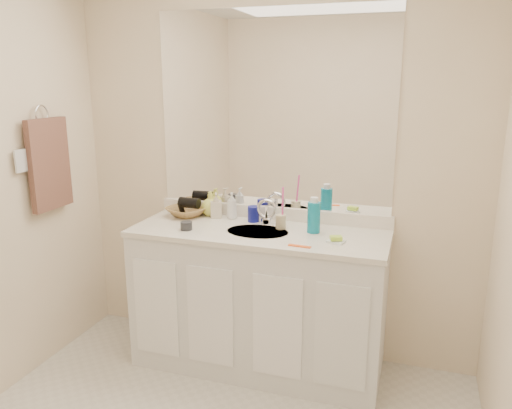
% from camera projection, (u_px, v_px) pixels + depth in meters
% --- Properties ---
extents(wall_back, '(2.60, 0.02, 2.40)m').
position_uv_depth(wall_back, '(272.00, 169.00, 3.12)').
color(wall_back, '#F5E1C0').
rests_on(wall_back, floor).
extents(vanity_cabinet, '(1.50, 0.55, 0.85)m').
position_uv_depth(vanity_cabinet, '(259.00, 301.00, 3.06)').
color(vanity_cabinet, silver).
rests_on(vanity_cabinet, floor).
extents(countertop, '(1.52, 0.57, 0.03)m').
position_uv_depth(countertop, '(259.00, 233.00, 2.95)').
color(countertop, silver).
rests_on(countertop, vanity_cabinet).
extents(backsplash, '(1.52, 0.03, 0.08)m').
position_uv_depth(backsplash, '(271.00, 213.00, 3.18)').
color(backsplash, white).
rests_on(backsplash, countertop).
extents(sink_basin, '(0.37, 0.37, 0.02)m').
position_uv_depth(sink_basin, '(258.00, 233.00, 2.93)').
color(sink_basin, beige).
rests_on(sink_basin, countertop).
extents(faucet, '(0.02, 0.02, 0.11)m').
position_uv_depth(faucet, '(267.00, 215.00, 3.08)').
color(faucet, silver).
rests_on(faucet, countertop).
extents(mirror, '(1.48, 0.01, 1.20)m').
position_uv_depth(mirror, '(272.00, 111.00, 3.03)').
color(mirror, white).
rests_on(mirror, wall_back).
extents(blue_mug, '(0.10, 0.10, 0.10)m').
position_uv_depth(blue_mug, '(254.00, 214.00, 3.12)').
color(blue_mug, navy).
rests_on(blue_mug, countertop).
extents(tan_cup, '(0.07, 0.07, 0.08)m').
position_uv_depth(tan_cup, '(281.00, 222.00, 2.98)').
color(tan_cup, '#CBBB8F').
rests_on(tan_cup, countertop).
extents(toothbrush, '(0.02, 0.04, 0.22)m').
position_uv_depth(toothbrush, '(283.00, 204.00, 2.95)').
color(toothbrush, '#FF43A7').
rests_on(toothbrush, tan_cup).
extents(mouthwash_bottle, '(0.09, 0.09, 0.18)m').
position_uv_depth(mouthwash_bottle, '(314.00, 217.00, 2.89)').
color(mouthwash_bottle, '#0D7D9F').
rests_on(mouthwash_bottle, countertop).
extents(soap_dish, '(0.10, 0.09, 0.01)m').
position_uv_depth(soap_dish, '(336.00, 241.00, 2.73)').
color(soap_dish, white).
rests_on(soap_dish, countertop).
extents(green_soap, '(0.08, 0.06, 0.02)m').
position_uv_depth(green_soap, '(336.00, 238.00, 2.73)').
color(green_soap, '#B1E237').
rests_on(green_soap, soap_dish).
extents(orange_comb, '(0.13, 0.04, 0.01)m').
position_uv_depth(orange_comb, '(300.00, 246.00, 2.66)').
color(orange_comb, '#FF5A1A').
rests_on(orange_comb, countertop).
extents(dark_jar, '(0.07, 0.07, 0.05)m').
position_uv_depth(dark_jar, '(186.00, 226.00, 2.96)').
color(dark_jar, '#27282C').
rests_on(dark_jar, countertop).
extents(soap_bottle_white, '(0.08, 0.08, 0.17)m').
position_uv_depth(soap_bottle_white, '(232.00, 206.00, 3.18)').
color(soap_bottle_white, white).
rests_on(soap_bottle_white, countertop).
extents(soap_bottle_cream, '(0.10, 0.10, 0.16)m').
position_uv_depth(soap_bottle_cream, '(216.00, 205.00, 3.21)').
color(soap_bottle_cream, beige).
rests_on(soap_bottle_cream, countertop).
extents(soap_bottle_yellow, '(0.12, 0.12, 0.16)m').
position_uv_depth(soap_bottle_yellow, '(211.00, 204.00, 3.26)').
color(soap_bottle_yellow, '#E2E759').
rests_on(soap_bottle_yellow, countertop).
extents(wicker_basket, '(0.32, 0.32, 0.06)m').
position_uv_depth(wicker_basket, '(187.00, 211.00, 3.25)').
color(wicker_basket, olive).
rests_on(wicker_basket, countertop).
extents(hair_dryer, '(0.14, 0.08, 0.07)m').
position_uv_depth(hair_dryer, '(189.00, 203.00, 3.23)').
color(hair_dryer, black).
rests_on(hair_dryer, wicker_basket).
extents(towel_ring, '(0.01, 0.11, 0.11)m').
position_uv_depth(towel_ring, '(41.00, 114.00, 2.94)').
color(towel_ring, silver).
rests_on(towel_ring, wall_left).
extents(hand_towel, '(0.04, 0.32, 0.55)m').
position_uv_depth(hand_towel, '(49.00, 164.00, 3.01)').
color(hand_towel, '#492E27').
rests_on(hand_towel, towel_ring).
extents(switch_plate, '(0.01, 0.08, 0.13)m').
position_uv_depth(switch_plate, '(21.00, 161.00, 2.82)').
color(switch_plate, silver).
rests_on(switch_plate, wall_left).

